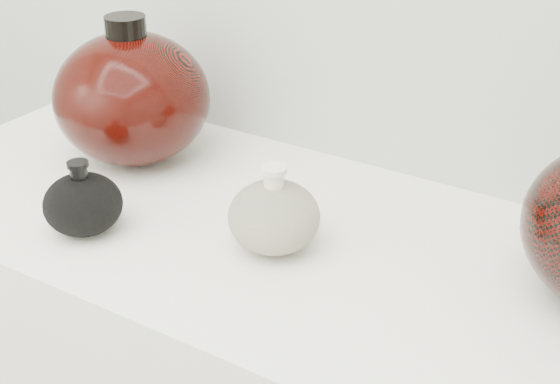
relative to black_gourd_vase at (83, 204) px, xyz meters
The scene contains 3 objects.
black_gourd_vase is the anchor object (origin of this frame).
cream_gourd_vase 0.26m from the black_gourd_vase, 22.47° to the left, with size 0.14×0.14×0.12m.
left_round_pot 0.24m from the black_gourd_vase, 113.67° to the left, with size 0.29×0.29×0.23m.
Camera 1 is at (0.48, 0.19, 1.44)m, focal length 50.00 mm.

